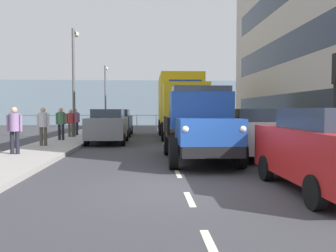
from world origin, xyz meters
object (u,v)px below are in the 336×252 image
Objects in this scene: truck_vintage_blue at (200,126)px; car_navy_oppositeside_1 at (117,122)px; pedestrian_with_bag at (75,119)px; car_black_kerbside_2 at (218,125)px; lamp_post_promenade at (74,72)px; pedestrian_couple_a at (71,121)px; pedestrian_strolling at (14,127)px; car_red_kerbside_near at (326,149)px; lamp_post_far at (106,90)px; pedestrian_in_dark_coat at (61,121)px; car_grey_oppositeside_0 at (108,126)px; pedestrian_near_railing at (43,123)px; lorry_cargo_yellow at (180,104)px; car_white_kerbside_1 at (251,132)px.

car_navy_oppositeside_1 is at bearing -72.43° from truck_vintage_blue.
pedestrian_with_bag is (2.42, 1.27, 0.20)m from car_navy_oppositeside_1.
car_black_kerbside_2 is 0.68× the size of lamp_post_promenade.
pedestrian_couple_a is 2.82m from lamp_post_promenade.
lamp_post_promenade is (-0.36, -8.18, 2.75)m from pedestrian_strolling.
truck_vintage_blue is 3.59× the size of pedestrian_couple_a.
lamp_post_far is at bearing -73.70° from car_red_kerbside_near.
car_navy_oppositeside_1 is 5.36m from pedestrian_in_dark_coat.
pedestrian_with_bag is 0.29× the size of lamp_post_far.
car_navy_oppositeside_1 is (0.00, -5.16, 0.00)m from car_grey_oppositeside_0.
truck_vintage_blue is at bearing 124.12° from pedestrian_couple_a.
pedestrian_near_railing is 0.29× the size of lamp_post_far.
pedestrian_couple_a is at bearing 12.90° from lorry_cargo_yellow.
pedestrian_in_dark_coat is (8.06, -11.20, 0.23)m from car_red_kerbside_near.
car_black_kerbside_2 is at bearing -105.84° from truck_vintage_blue.
lamp_post_promenade is at bearing -47.00° from car_white_kerbside_1.
truck_vintage_blue reaches higher than pedestrian_in_dark_coat.
pedestrian_couple_a is at bearing -91.72° from pedestrian_strolling.
car_white_kerbside_1 is 0.71× the size of lamp_post_far.
pedestrian_in_dark_coat is at bearing 28.69° from lorry_cargo_yellow.
pedestrian_couple_a reaches higher than car_black_kerbside_2.
lamp_post_promenade is (5.96, -9.43, 2.68)m from truck_vintage_blue.
pedestrian_couple_a reaches higher than car_grey_oppositeside_0.
pedestrian_in_dark_coat is at bearing 86.16° from lamp_post_promenade.
pedestrian_couple_a is 0.97× the size of pedestrian_with_bag.
lorry_cargo_yellow is 9.68m from car_white_kerbside_1.
lorry_cargo_yellow is 2.06× the size of car_red_kerbside_near.
lamp_post_far reaches higher than car_grey_oppositeside_0.
car_white_kerbside_1 is 11.33m from pedestrian_couple_a.
car_navy_oppositeside_1 is (4.01, -1.26, -1.18)m from lorry_cargo_yellow.
pedestrian_with_bag is (-0.19, -9.18, -0.01)m from pedestrian_strolling.
pedestrian_couple_a is (2.38, 2.72, 0.17)m from car_navy_oppositeside_1.
pedestrian_strolling reaches higher than car_black_kerbside_2.
pedestrian_with_bag is at bearing -24.35° from car_black_kerbside_2.
pedestrian_couple_a is at bearing -15.32° from car_black_kerbside_2.
car_red_kerbside_near is 2.45× the size of pedestrian_with_bag.
car_white_kerbside_1 is 12.12m from car_navy_oppositeside_1.
lorry_cargo_yellow is at bearing 118.00° from lamp_post_far.
lamp_post_far is (7.58, -25.93, 2.66)m from car_red_kerbside_near.
car_grey_oppositeside_0 is 4.58m from pedestrian_with_bag.
lorry_cargo_yellow is 1.33× the size of lamp_post_promenade.
truck_vintage_blue reaches higher than pedestrian_near_railing.
car_red_kerbside_near is at bearing 119.93° from lamp_post_promenade.
car_white_kerbside_1 is (0.00, -5.24, 0.00)m from car_red_kerbside_near.
pedestrian_in_dark_coat reaches higher than pedestrian_near_railing.
truck_vintage_blue is 6.44m from pedestrian_strolling.
lorry_cargo_yellow reaches higher than car_black_kerbside_2.
pedestrian_with_bag is at bearing -49.59° from car_white_kerbside_1.
pedestrian_in_dark_coat is at bearing -48.50° from truck_vintage_blue.
pedestrian_in_dark_coat is 3.51m from pedestrian_with_bag.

